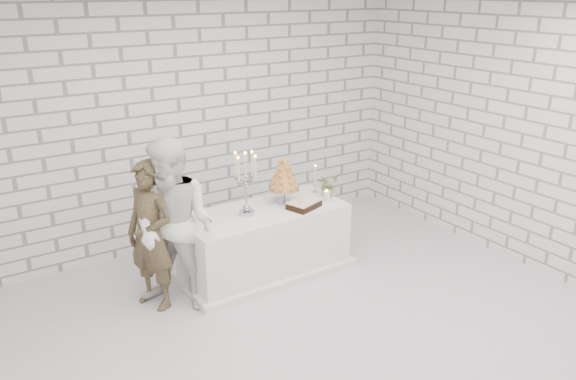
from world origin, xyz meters
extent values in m
cube|color=silver|center=(0.00, 0.00, 0.00)|extent=(6.00, 5.00, 0.01)
cube|color=white|center=(0.00, 2.50, 1.50)|extent=(6.00, 0.01, 3.00)
cube|color=white|center=(3.00, 0.00, 1.50)|extent=(0.01, 5.00, 3.00)
cube|color=white|center=(0.39, 1.24, 0.38)|extent=(1.80, 0.80, 0.75)
imported|color=#382D1E|center=(-0.89, 1.27, 0.76)|extent=(0.56, 0.66, 1.52)
imported|color=white|center=(-0.69, 1.11, 0.87)|extent=(1.03, 1.07, 1.73)
cube|color=black|center=(0.79, 1.06, 0.79)|extent=(0.41, 0.34, 0.08)
cylinder|color=white|center=(1.11, 1.08, 0.81)|extent=(0.09, 0.09, 0.12)
cylinder|color=beige|center=(1.18, 1.39, 0.91)|extent=(0.08, 0.08, 0.32)
imported|color=#59703A|center=(1.23, 1.21, 0.89)|extent=(0.28, 0.26, 0.27)
camera|label=1|loc=(-2.51, -3.63, 3.06)|focal=35.13mm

